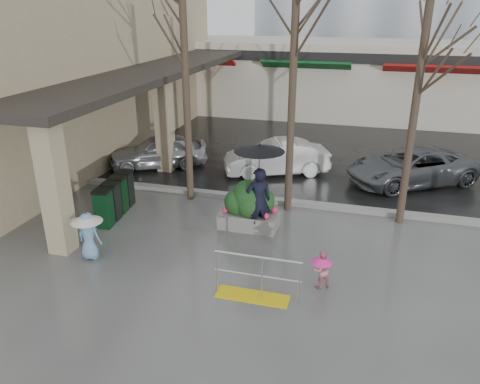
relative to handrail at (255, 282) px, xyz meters
The scene contains 20 objects.
ground 1.85m from the handrail, 138.58° to the left, with size 120.00×120.00×0.00m, color #51514F.
street_asphalt 23.24m from the handrail, 93.36° to the left, with size 120.00×36.00×0.01m, color black.
curb 5.38m from the handrail, 104.66° to the left, with size 120.00×0.30×0.15m, color gray.
near_building 14.32m from the handrail, 138.39° to the left, with size 6.00×18.00×8.00m, color tan.
canopy_slab 11.54m from the handrail, 123.81° to the left, with size 2.80×18.00×0.25m, color #2D2823.
pillar_front 5.48m from the handrail, behind, with size 0.55×0.55×3.50m, color tan.
pillar_back 9.02m from the handrail, 126.15° to the left, with size 0.55×0.55×3.50m, color tan.
storefront_row 19.25m from the handrail, 88.07° to the left, with size 34.00×6.74×4.00m.
handrail is the anchor object (origin of this frame).
tree_west 7.52m from the handrail, 124.99° to the left, with size 3.20×3.20×6.80m.
tree_midwest 6.83m from the handrail, 91.91° to the left, with size 3.20×3.20×7.00m.
tree_mideast 7.28m from the handrail, 56.81° to the left, with size 3.20×3.20×6.50m.
woman 3.30m from the handrail, 102.44° to the left, with size 1.35×1.35×2.58m.
child_pink 1.53m from the handrail, 30.87° to the left, with size 0.55×0.52×0.90m.
child_blue 4.41m from the handrail, behind, with size 0.77×0.77×1.23m.
planter 3.44m from the handrail, 106.83° to the left, with size 1.65×0.97×1.43m.
news_boxes 5.87m from the handrail, 149.25° to the left, with size 0.67×2.06×1.13m.
car_a 9.42m from the handrail, 127.38° to the left, with size 1.49×3.70×1.26m, color #9F9FA4.
car_b 8.02m from the handrail, 98.33° to the left, with size 1.33×3.82×1.26m, color silver.
car_c 8.97m from the handrail, 66.42° to the left, with size 2.09×4.53×1.26m, color #5A5E61.
Camera 1 is at (3.35, -9.52, 5.92)m, focal length 35.00 mm.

